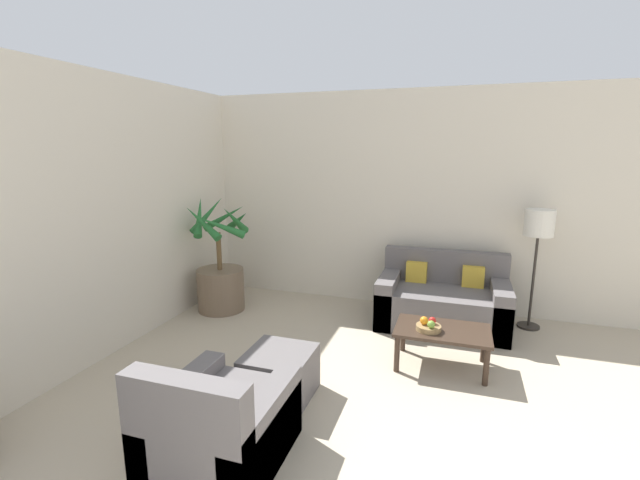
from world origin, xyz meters
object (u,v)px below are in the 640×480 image
(sofa_loveseat, at_px, (442,301))
(floor_lamp, at_px, (539,230))
(armchair, at_px, (219,427))
(potted_palm, at_px, (220,276))
(apple_green, at_px, (431,324))
(coffee_table, at_px, (442,334))
(fruit_bowl, at_px, (428,328))
(orange_fruit, at_px, (424,321))
(ottoman, at_px, (280,374))
(apple_red, at_px, (432,321))

(sofa_loveseat, distance_m, floor_lamp, 1.30)
(sofa_loveseat, relative_size, armchair, 1.63)
(potted_palm, height_order, apple_green, potted_palm)
(floor_lamp, height_order, apple_green, floor_lamp)
(potted_palm, relative_size, coffee_table, 1.69)
(floor_lamp, xyz_separation_m, apple_green, (-1.01, -1.37, -0.67))
(sofa_loveseat, bearing_deg, fruit_bowl, -94.21)
(floor_lamp, bearing_deg, apple_green, -126.32)
(apple_green, bearing_deg, orange_fruit, 136.53)
(apple_green, xyz_separation_m, ottoman, (-1.14, -0.79, -0.26))
(fruit_bowl, xyz_separation_m, orange_fruit, (-0.04, 0.01, 0.06))
(sofa_loveseat, xyz_separation_m, coffee_table, (0.04, -1.02, 0.04))
(sofa_loveseat, height_order, armchair, sofa_loveseat)
(potted_palm, distance_m, ottoman, 2.16)
(floor_lamp, distance_m, fruit_bowl, 1.82)
(sofa_loveseat, height_order, apple_green, sofa_loveseat)
(orange_fruit, bearing_deg, fruit_bowl, -6.88)
(fruit_bowl, distance_m, orange_fruit, 0.08)
(apple_red, height_order, apple_green, apple_green)
(potted_palm, bearing_deg, apple_red, -14.57)
(orange_fruit, bearing_deg, apple_green, -43.47)
(fruit_bowl, xyz_separation_m, ottoman, (-1.11, -0.84, -0.21))
(coffee_table, relative_size, orange_fruit, 11.37)
(potted_palm, bearing_deg, coffee_table, -13.45)
(orange_fruit, height_order, armchair, armchair)
(ottoman, bearing_deg, floor_lamp, 45.17)
(potted_palm, height_order, armchair, potted_palm)
(floor_lamp, distance_m, apple_red, 1.76)
(coffee_table, height_order, armchair, armchair)
(sofa_loveseat, height_order, orange_fruit, sofa_loveseat)
(apple_red, xyz_separation_m, apple_green, (-0.00, -0.10, 0.00))
(sofa_loveseat, relative_size, coffee_table, 1.67)
(fruit_bowl, xyz_separation_m, armchair, (-1.17, -1.67, -0.14))
(sofa_loveseat, xyz_separation_m, apple_red, (-0.05, -1.05, 0.18))
(apple_red, xyz_separation_m, armchair, (-1.20, -1.71, -0.20))
(potted_palm, relative_size, apple_green, 20.57)
(sofa_loveseat, height_order, fruit_bowl, sofa_loveseat)
(potted_palm, bearing_deg, floor_lamp, 9.33)
(sofa_loveseat, height_order, floor_lamp, floor_lamp)
(potted_palm, bearing_deg, sofa_loveseat, 7.99)
(fruit_bowl, relative_size, apple_red, 3.39)
(floor_lamp, xyz_separation_m, orange_fruit, (-1.08, -1.31, -0.67))
(sofa_loveseat, distance_m, armchair, 3.03)
(apple_green, xyz_separation_m, armchair, (-1.19, -1.61, -0.20))
(apple_green, xyz_separation_m, orange_fruit, (-0.07, 0.06, 0.00))
(orange_fruit, bearing_deg, ottoman, -141.50)
(armchair, height_order, ottoman, armchair)
(armchair, xyz_separation_m, ottoman, (0.06, 0.83, -0.06))
(coffee_table, bearing_deg, potted_palm, 166.55)
(floor_lamp, height_order, fruit_bowl, floor_lamp)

